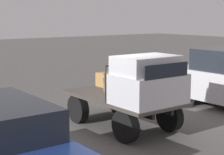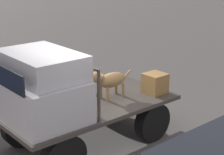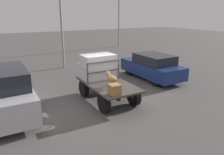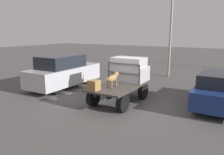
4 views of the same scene
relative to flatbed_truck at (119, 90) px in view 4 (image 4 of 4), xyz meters
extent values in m
plane|color=#514F4C|center=(0.00, 0.00, -0.61)|extent=(80.00, 80.00, 0.00)
cylinder|color=black|center=(1.08, 0.76, -0.20)|extent=(0.81, 0.24, 0.81)
cylinder|color=black|center=(1.08, -0.76, -0.20)|extent=(0.81, 0.24, 0.81)
cylinder|color=black|center=(-1.08, 0.76, -0.20)|extent=(0.81, 0.24, 0.81)
cylinder|color=black|center=(-1.08, -0.76, -0.20)|extent=(0.81, 0.24, 0.81)
cube|color=black|center=(0.00, 0.32, 0.09)|extent=(3.22, 0.10, 0.18)
cube|color=black|center=(0.00, -0.32, 0.09)|extent=(3.22, 0.10, 0.18)
cube|color=#3D3833|center=(0.00, 0.00, 0.22)|extent=(3.50, 1.83, 0.08)
cube|color=#B7B7BC|center=(1.07, 0.00, 0.63)|extent=(1.25, 1.71, 0.74)
cube|color=#B7B7BC|center=(0.98, 0.00, 1.23)|extent=(1.06, 1.57, 0.45)
cube|color=black|center=(1.69, 0.00, 1.16)|extent=(0.02, 1.40, 0.34)
cube|color=#3D3833|center=(0.38, 0.84, 0.74)|extent=(0.04, 0.04, 0.96)
cube|color=#3D3833|center=(0.38, -0.84, 0.74)|extent=(0.04, 0.04, 0.96)
cube|color=#3D3833|center=(0.38, 0.00, 1.20)|extent=(0.04, 1.67, 0.04)
cube|color=#3D3833|center=(0.38, 0.00, 0.74)|extent=(0.04, 1.67, 0.04)
cylinder|color=#9E7547|center=(-0.36, 0.19, 0.41)|extent=(0.06, 0.06, 0.28)
cylinder|color=#9E7547|center=(-0.36, -0.03, 0.41)|extent=(0.06, 0.06, 0.28)
cylinder|color=#9E7547|center=(-0.77, 0.19, 0.41)|extent=(0.06, 0.06, 0.28)
cylinder|color=#9E7547|center=(-0.77, -0.03, 0.41)|extent=(0.06, 0.06, 0.28)
ellipsoid|color=olive|center=(-0.57, 0.08, 0.64)|extent=(0.66, 0.30, 0.30)
sphere|color=#9E7547|center=(-0.38, 0.08, 0.59)|extent=(0.13, 0.13, 0.13)
cylinder|color=olive|center=(-0.28, 0.08, 0.73)|extent=(0.21, 0.16, 0.20)
sphere|color=olive|center=(-0.16, 0.08, 0.78)|extent=(0.23, 0.23, 0.23)
cone|color=#9E7547|center=(-0.07, 0.08, 0.76)|extent=(0.13, 0.13, 0.13)
cone|color=olive|center=(-0.18, 0.14, 0.88)|extent=(0.06, 0.08, 0.10)
cone|color=olive|center=(-0.18, 0.02, 0.88)|extent=(0.06, 0.08, 0.10)
cylinder|color=olive|center=(-0.96, 0.08, 0.67)|extent=(0.28, 0.04, 0.19)
cube|color=olive|center=(-1.44, 0.46, 0.48)|extent=(0.43, 0.43, 0.43)
cylinder|color=black|center=(3.19, -3.37, -0.31)|extent=(0.60, 0.20, 0.60)
cylinder|color=black|center=(0.49, -3.37, -0.31)|extent=(0.60, 0.20, 0.60)
cube|color=navy|center=(1.84, -4.15, 0.03)|extent=(4.36, 1.84, 0.76)
cube|color=#1E232B|center=(1.63, -4.15, 0.69)|extent=(2.40, 1.66, 0.55)
cylinder|color=black|center=(2.38, 5.12, -0.31)|extent=(0.60, 0.20, 0.60)
cylinder|color=black|center=(2.38, 3.49, -0.31)|extent=(0.60, 0.20, 0.60)
cylinder|color=black|center=(-0.60, 5.12, -0.31)|extent=(0.60, 0.20, 0.60)
cylinder|color=black|center=(-0.60, 3.49, -0.31)|extent=(0.60, 0.20, 0.60)
cube|color=#B7B7BC|center=(0.89, 4.31, 0.14)|extent=(4.81, 1.91, 0.98)
cube|color=#1E232B|center=(0.65, 4.31, 0.99)|extent=(2.64, 1.72, 0.71)
cylinder|color=gray|center=(7.32, -0.20, 2.36)|extent=(0.16, 0.16, 5.94)
camera|label=1|loc=(7.88, -6.26, 2.44)|focal=60.00mm
camera|label=2|loc=(4.10, 5.57, 3.04)|focal=60.00mm
camera|label=3|loc=(-8.54, 4.60, 3.45)|focal=35.00mm
camera|label=4|loc=(-8.81, -4.82, 2.71)|focal=35.00mm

